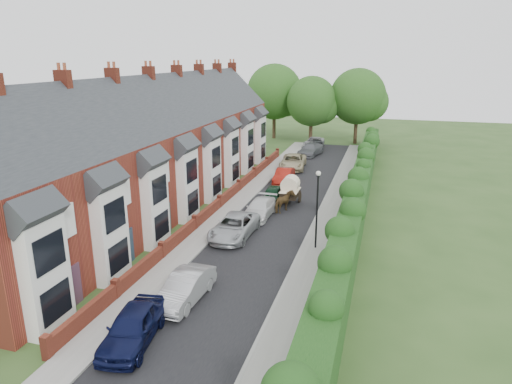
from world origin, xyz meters
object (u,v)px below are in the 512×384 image
car_grey (311,150)px  horse (284,202)px  car_silver_b (234,227)px  car_white (260,209)px  car_green (273,195)px  car_red (284,176)px  car_beige (293,162)px  horse_cart (290,188)px  car_navy (133,327)px  car_black (317,144)px  lamppost (317,200)px  car_silver_a (185,288)px

car_grey → horse: size_ratio=2.57×
car_silver_b → car_white: size_ratio=1.15×
car_green → car_grey: size_ratio=0.76×
car_red → car_beige: size_ratio=0.76×
car_red → horse: (1.95, -8.45, 0.13)m
car_red → car_white: bearing=-89.0°
car_red → horse_cart: horse_cart is taller
car_navy → car_red: size_ratio=1.07×
car_navy → car_black: 45.00m
car_silver_b → car_beige: car_beige is taller
lamppost → car_green: (-5.02, 8.75, -2.64)m
car_navy → car_beige: (0.20, 32.91, -0.00)m
car_green → car_beige: size_ratio=0.69×
car_white → lamppost: bearing=-42.4°
car_silver_a → car_beige: (-0.48, 29.07, 0.04)m
car_silver_b → car_grey: car_grey is taller
car_red → horse_cart: 6.65m
car_navy → car_grey: (0.92, 40.29, -0.04)m
lamppost → car_grey: bearing=100.1°
car_beige → car_black: 12.11m
car_navy → horse: (2.48, 18.53, 0.06)m
car_silver_b → horse: size_ratio=2.66×
car_grey → car_black: bearing=100.4°
car_navy → car_silver_b: size_ratio=0.87×
lamppost → car_green: bearing=119.8°
car_grey → car_beige: bearing=-84.5°
car_silver_b → car_white: car_silver_b is taller
car_silver_a → horse: size_ratio=2.24×
car_grey → horse: bearing=-74.8°
car_silver_b → horse: 6.34m
lamppost → car_red: bearing=110.0°
car_silver_a → car_beige: size_ratio=0.80×
car_silver_a → car_green: size_ratio=1.15×
car_white → car_silver_b: bearing=-95.9°
car_red → car_silver_a: bearing=-90.8°
car_silver_b → car_black: car_silver_b is taller
car_red → car_grey: car_grey is taller
lamppost → car_silver_b: (-5.65, 0.54, -2.57)m
car_silver_b → horse: (2.16, 5.96, 0.10)m
car_silver_b → car_green: 8.24m
car_beige → car_grey: (0.72, 7.39, -0.04)m
car_silver_a → car_red: 23.14m
lamppost → car_red: 16.12m
car_navy → car_white: bearing=78.5°
horse → car_silver_a: bearing=102.5°
car_white → car_black: car_white is taller
car_red → car_silver_b: bearing=-92.0°
car_red → car_black: bearing=87.4°
horse → horse_cart: horse_cart is taller
car_beige → horse_cart: horse_cart is taller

